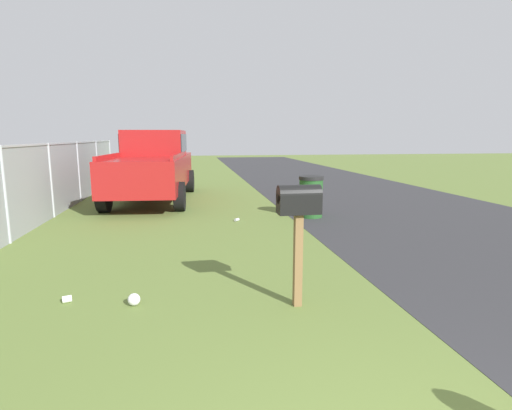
# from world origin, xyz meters

# --- Properties ---
(road_asphalt) EXTENTS (60.00, 6.31, 0.01)m
(road_asphalt) POSITION_xyz_m (6.00, -4.24, 0.00)
(road_asphalt) COLOR #2D2D30
(road_asphalt) RESTS_ON ground
(mailbox) EXTENTS (0.22, 0.48, 1.39)m
(mailbox) POSITION_xyz_m (3.23, 0.06, 1.10)
(mailbox) COLOR brown
(mailbox) RESTS_ON ground
(pickup_truck) EXTENTS (5.63, 2.46, 2.09)m
(pickup_truck) POSITION_xyz_m (11.49, 2.34, 1.11)
(pickup_truck) COLOR maroon
(pickup_truck) RESTS_ON ground
(trash_bin) EXTENTS (0.58, 0.58, 0.98)m
(trash_bin) POSITION_xyz_m (8.13, -1.57, 0.49)
(trash_bin) COLOR #1E4C1E
(trash_bin) RESTS_ON ground
(fence_section) EXTENTS (16.87, 0.07, 1.76)m
(fence_section) POSITION_xyz_m (7.87, 4.49, 0.95)
(fence_section) COLOR #9EA3A8
(fence_section) RESTS_ON ground
(litter_bag_by_mailbox) EXTENTS (0.14, 0.14, 0.14)m
(litter_bag_by_mailbox) POSITION_xyz_m (3.52, 1.90, 0.07)
(litter_bag_by_mailbox) COLOR silver
(litter_bag_by_mailbox) RESTS_ON ground
(litter_can_far_scatter) EXTENTS (0.13, 0.13, 0.07)m
(litter_can_far_scatter) POSITION_xyz_m (7.92, 0.23, 0.03)
(litter_can_far_scatter) COLOR silver
(litter_can_far_scatter) RESTS_ON ground
(litter_cup_near_hydrant) EXTENTS (0.11, 0.12, 0.08)m
(litter_cup_near_hydrant) POSITION_xyz_m (3.73, 2.68, 0.04)
(litter_cup_near_hydrant) COLOR white
(litter_cup_near_hydrant) RESTS_ON ground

